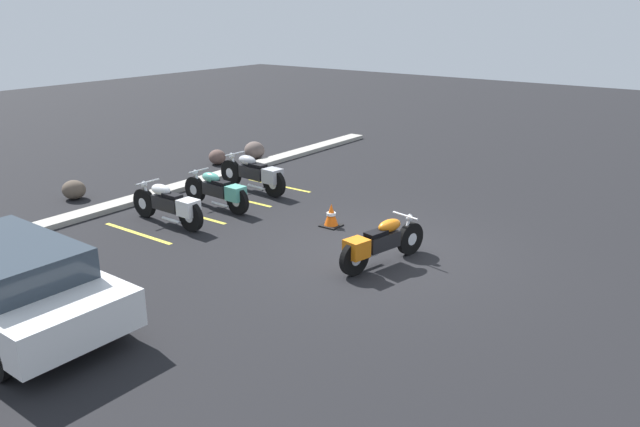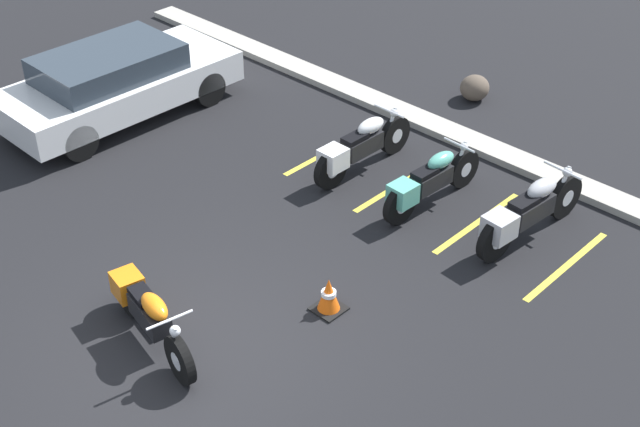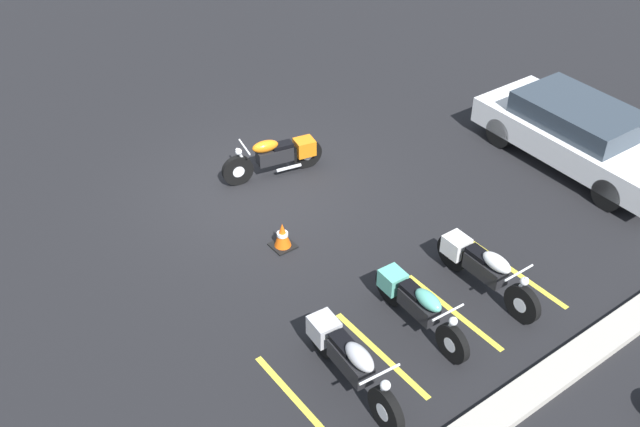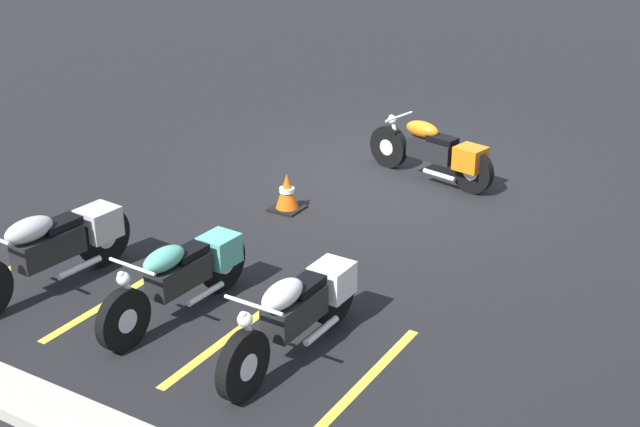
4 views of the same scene
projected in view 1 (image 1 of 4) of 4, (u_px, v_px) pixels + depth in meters
name	position (u px, v px, depth m)	size (l,w,h in m)	color
ground	(385.00, 253.00, 11.98)	(60.00, 60.00, 0.00)	black
motorcycle_orange_featured	(379.00, 243.00, 11.26)	(2.09, 0.76, 0.83)	black
parked_bike_0	(170.00, 205.00, 13.39)	(0.62, 2.20, 0.86)	black
parked_bike_1	(219.00, 191.00, 14.47)	(0.59, 2.12, 0.83)	black
parked_bike_2	(255.00, 173.00, 15.80)	(0.65, 2.31, 0.91)	black
car_white	(4.00, 281.00, 9.11)	(1.89, 4.34, 1.29)	black
concrete_curb	(160.00, 192.00, 15.67)	(18.00, 0.50, 0.12)	#A8A399
landscape_rock_0	(254.00, 150.00, 19.28)	(0.63, 0.67, 0.55)	#61524C
landscape_rock_1	(217.00, 157.00, 18.67)	(0.50, 0.54, 0.45)	brown
landscape_rock_2	(74.00, 190.00, 15.28)	(0.54, 0.57, 0.47)	brown
traffic_cone	(331.00, 216.00, 13.37)	(0.40, 0.40, 0.50)	black
stall_line_0	(137.00, 233.00, 13.01)	(0.10, 2.10, 0.00)	gold
stall_line_1	(192.00, 215.00, 14.17)	(0.10, 2.10, 0.00)	gold
stall_line_2	(239.00, 199.00, 15.33)	(0.10, 2.10, 0.00)	gold
stall_line_3	(279.00, 186.00, 16.49)	(0.10, 2.10, 0.00)	gold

